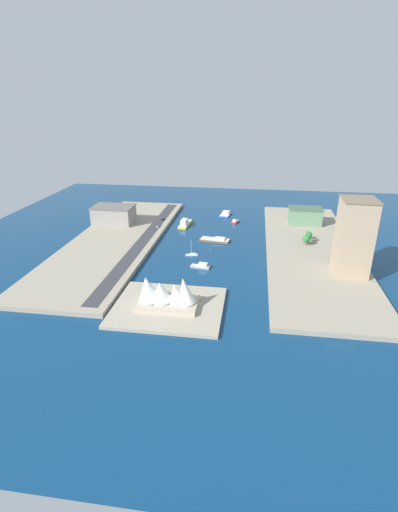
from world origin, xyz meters
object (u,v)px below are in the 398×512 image
object	(u,v)px
barge_flat_brown	(216,240)
catamaran_blue	(226,214)
tugboat_red	(235,221)
apartment_midrise_tan	(354,237)
sailboat_small_white	(192,254)
terminal_long_green	(305,216)
yacht_sleek_gray	(201,266)
carpark_squat_concrete	(114,214)
opera_landmark	(165,294)
ferry_yellow_fast	(185,223)
van_white	(158,226)
suv_black	(163,219)
traffic_light_waterfront	(161,222)

from	to	relation	value
barge_flat_brown	catamaran_blue	world-z (taller)	catamaran_blue
tugboat_red	apartment_midrise_tan	distance (m)	141.98
sailboat_small_white	terminal_long_green	distance (m)	127.70
yacht_sleek_gray	carpark_squat_concrete	world-z (taller)	carpark_squat_concrete
tugboat_red	barge_flat_brown	bearing A→B (deg)	75.85
carpark_squat_concrete	opera_landmark	size ratio (longest dim) A/B	1.04
sailboat_small_white	ferry_yellow_fast	bearing A→B (deg)	-75.54
tugboat_red	apartment_midrise_tan	bearing A→B (deg)	126.76
apartment_midrise_tan	terminal_long_green	size ratio (longest dim) A/B	1.67
ferry_yellow_fast	sailboat_small_white	distance (m)	75.42
apartment_midrise_tan	van_white	size ratio (longest dim) A/B	11.09
yacht_sleek_gray	sailboat_small_white	distance (m)	24.49
tugboat_red	barge_flat_brown	xyz separation A→B (m)	(13.66, 54.16, -0.12)
carpark_squat_concrete	suv_black	bearing A→B (deg)	-161.07
catamaran_blue	traffic_light_waterfront	size ratio (longest dim) A/B	3.01
tugboat_red	terminal_long_green	world-z (taller)	terminal_long_green
tugboat_red	suv_black	distance (m)	71.11
opera_landmark	traffic_light_waterfront	bearing A→B (deg)	-75.59
barge_flat_brown	traffic_light_waterfront	xyz separation A→B (m)	(52.88, -22.39, 6.32)
van_white	traffic_light_waterfront	size ratio (longest dim) A/B	0.71
sailboat_small_white	opera_landmark	bearing A→B (deg)	88.42
apartment_midrise_tan	van_white	bearing A→B (deg)	-27.17
suv_black	van_white	world-z (taller)	suv_black
sailboat_small_white	apartment_midrise_tan	world-z (taller)	apartment_midrise_tan
sailboat_small_white	traffic_light_waterfront	distance (m)	69.27
tugboat_red	suv_black	xyz separation A→B (m)	(70.14, 11.40, 2.79)
sailboat_small_white	terminal_long_green	size ratio (longest dim) A/B	0.42
carpark_squat_concrete	suv_black	distance (m)	46.90
van_white	tugboat_red	bearing A→B (deg)	-154.67
tugboat_red	apartment_midrise_tan	world-z (taller)	apartment_midrise_tan
catamaran_blue	apartment_midrise_tan	bearing A→B (deg)	124.98
sailboat_small_white	opera_landmark	distance (m)	82.33
sailboat_small_white	traffic_light_waterfront	bearing A→B (deg)	-56.51
tugboat_red	sailboat_small_white	xyz separation A→B (m)	(28.49, 89.27, -0.40)
apartment_midrise_tan	traffic_light_waterfront	xyz separation A→B (m)	(149.89, -79.80, -21.42)
yacht_sleek_gray	carpark_squat_concrete	distance (m)	128.49
sailboat_small_white	apartment_midrise_tan	distance (m)	117.44
catamaran_blue	opera_landmark	distance (m)	196.26
carpark_squat_concrete	van_white	distance (m)	45.29
yacht_sleek_gray	barge_flat_brown	distance (m)	57.47
ferry_yellow_fast	yacht_sleek_gray	size ratio (longest dim) A/B	1.88
traffic_light_waterfront	opera_landmark	size ratio (longest dim) A/B	0.18
yacht_sleek_gray	barge_flat_brown	bearing A→B (deg)	-94.47
ferry_yellow_fast	opera_landmark	bearing A→B (deg)	96.11
carpark_squat_concrete	van_white	world-z (taller)	carpark_squat_concrete
terminal_long_green	van_white	distance (m)	138.42
traffic_light_waterfront	catamaran_blue	bearing A→B (deg)	-134.59
ferry_yellow_fast	terminal_long_green	world-z (taller)	terminal_long_green
sailboat_small_white	apartment_midrise_tan	bearing A→B (deg)	168.72
barge_flat_brown	traffic_light_waterfront	world-z (taller)	traffic_light_waterfront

